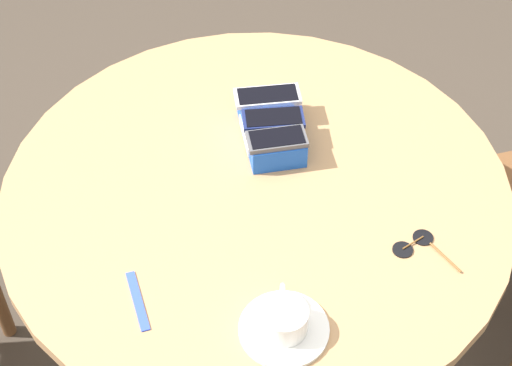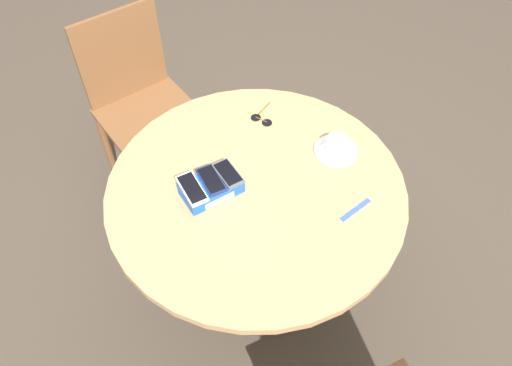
{
  "view_description": "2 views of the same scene",
  "coord_description": "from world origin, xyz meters",
  "px_view_note": "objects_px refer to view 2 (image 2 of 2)",
  "views": [
    {
      "loc": [
        1.13,
        -0.15,
        1.98
      ],
      "look_at": [
        0.0,
        0.0,
        0.75
      ],
      "focal_mm": 60.0,
      "sensor_mm": 36.0,
      "label": 1
    },
    {
      "loc": [
        -0.51,
        -0.93,
        2.04
      ],
      "look_at": [
        0.0,
        0.0,
        0.75
      ],
      "focal_mm": 35.0,
      "sensor_mm": 36.0,
      "label": 2
    }
  ],
  "objects_px": {
    "phone_box": "(211,188)",
    "sunglasses": "(262,119)",
    "phone_gray": "(228,173)",
    "coffee_cup": "(336,145)",
    "round_table": "(256,208)",
    "phone_white": "(192,189)",
    "lanyard_strap": "(356,210)",
    "saucer": "(336,150)",
    "phone_navy": "(211,180)",
    "chair_far_side": "(143,105)"
  },
  "relations": [
    {
      "from": "saucer",
      "to": "chair_far_side",
      "type": "bearing_deg",
      "value": 117.17
    },
    {
      "from": "round_table",
      "to": "lanyard_strap",
      "type": "xyz_separation_m",
      "value": [
        0.24,
        -0.24,
        0.12
      ]
    },
    {
      "from": "round_table",
      "to": "chair_far_side",
      "type": "xyz_separation_m",
      "value": [
        -0.12,
        0.88,
        -0.15
      ]
    },
    {
      "from": "phone_white",
      "to": "lanyard_strap",
      "type": "distance_m",
      "value": 0.53
    },
    {
      "from": "phone_box",
      "to": "phone_gray",
      "type": "distance_m",
      "value": 0.07
    },
    {
      "from": "coffee_cup",
      "to": "chair_far_side",
      "type": "xyz_separation_m",
      "value": [
        -0.45,
        0.88,
        -0.3
      ]
    },
    {
      "from": "saucer",
      "to": "coffee_cup",
      "type": "xyz_separation_m",
      "value": [
        -0.0,
        0.0,
        0.03
      ]
    },
    {
      "from": "phone_white",
      "to": "lanyard_strap",
      "type": "xyz_separation_m",
      "value": [
        0.44,
        -0.29,
        -0.06
      ]
    },
    {
      "from": "phone_white",
      "to": "round_table",
      "type": "bearing_deg",
      "value": -13.91
    },
    {
      "from": "saucer",
      "to": "coffee_cup",
      "type": "height_order",
      "value": "coffee_cup"
    },
    {
      "from": "phone_navy",
      "to": "round_table",
      "type": "bearing_deg",
      "value": -21.33
    },
    {
      "from": "phone_box",
      "to": "lanyard_strap",
      "type": "bearing_deg",
      "value": -37.64
    },
    {
      "from": "round_table",
      "to": "lanyard_strap",
      "type": "relative_size",
      "value": 7.79
    },
    {
      "from": "round_table",
      "to": "phone_gray",
      "type": "bearing_deg",
      "value": 145.94
    },
    {
      "from": "phone_white",
      "to": "phone_gray",
      "type": "relative_size",
      "value": 1.13
    },
    {
      "from": "phone_navy",
      "to": "lanyard_strap",
      "type": "bearing_deg",
      "value": -38.3
    },
    {
      "from": "phone_gray",
      "to": "chair_far_side",
      "type": "height_order",
      "value": "chair_far_side"
    },
    {
      "from": "sunglasses",
      "to": "phone_box",
      "type": "bearing_deg",
      "value": -144.34
    },
    {
      "from": "phone_box",
      "to": "coffee_cup",
      "type": "relative_size",
      "value": 1.78
    },
    {
      "from": "phone_white",
      "to": "phone_gray",
      "type": "height_order",
      "value": "same"
    },
    {
      "from": "phone_box",
      "to": "coffee_cup",
      "type": "bearing_deg",
      "value": -5.36
    },
    {
      "from": "round_table",
      "to": "coffee_cup",
      "type": "height_order",
      "value": "coffee_cup"
    },
    {
      "from": "phone_gray",
      "to": "saucer",
      "type": "distance_m",
      "value": 0.41
    },
    {
      "from": "phone_white",
      "to": "chair_far_side",
      "type": "height_order",
      "value": "chair_far_side"
    },
    {
      "from": "phone_box",
      "to": "phone_navy",
      "type": "xyz_separation_m",
      "value": [
        0.0,
        0.0,
        0.03
      ]
    },
    {
      "from": "phone_box",
      "to": "chair_far_side",
      "type": "bearing_deg",
      "value": 88.58
    },
    {
      "from": "sunglasses",
      "to": "coffee_cup",
      "type": "bearing_deg",
      "value": -61.55
    },
    {
      "from": "phone_gray",
      "to": "sunglasses",
      "type": "xyz_separation_m",
      "value": [
        0.26,
        0.23,
        -0.06
      ]
    },
    {
      "from": "phone_white",
      "to": "chair_far_side",
      "type": "distance_m",
      "value": 0.9
    },
    {
      "from": "phone_gray",
      "to": "sunglasses",
      "type": "distance_m",
      "value": 0.35
    },
    {
      "from": "saucer",
      "to": "phone_gray",
      "type": "bearing_deg",
      "value": 173.47
    },
    {
      "from": "phone_white",
      "to": "phone_navy",
      "type": "height_order",
      "value": "same"
    },
    {
      "from": "chair_far_side",
      "to": "round_table",
      "type": "bearing_deg",
      "value": -82.24
    },
    {
      "from": "round_table",
      "to": "phone_white",
      "type": "height_order",
      "value": "phone_white"
    },
    {
      "from": "phone_white",
      "to": "lanyard_strap",
      "type": "bearing_deg",
      "value": -33.43
    },
    {
      "from": "phone_box",
      "to": "sunglasses",
      "type": "relative_size",
      "value": 1.77
    },
    {
      "from": "phone_gray",
      "to": "coffee_cup",
      "type": "bearing_deg",
      "value": -6.54
    },
    {
      "from": "phone_white",
      "to": "lanyard_strap",
      "type": "relative_size",
      "value": 1.06
    },
    {
      "from": "round_table",
      "to": "lanyard_strap",
      "type": "distance_m",
      "value": 0.36
    },
    {
      "from": "phone_gray",
      "to": "sunglasses",
      "type": "relative_size",
      "value": 1.08
    },
    {
      "from": "phone_box",
      "to": "saucer",
      "type": "bearing_deg",
      "value": -5.36
    },
    {
      "from": "phone_white",
      "to": "phone_gray",
      "type": "distance_m",
      "value": 0.13
    },
    {
      "from": "round_table",
      "to": "phone_navy",
      "type": "relative_size",
      "value": 7.96
    },
    {
      "from": "sunglasses",
      "to": "chair_far_side",
      "type": "distance_m",
      "value": 0.73
    },
    {
      "from": "round_table",
      "to": "phone_white",
      "type": "distance_m",
      "value": 0.28
    },
    {
      "from": "phone_white",
      "to": "saucer",
      "type": "xyz_separation_m",
      "value": [
        0.54,
        -0.05,
        -0.06
      ]
    },
    {
      "from": "phone_navy",
      "to": "sunglasses",
      "type": "relative_size",
      "value": 1.13
    },
    {
      "from": "phone_navy",
      "to": "phone_gray",
      "type": "distance_m",
      "value": 0.06
    },
    {
      "from": "phone_white",
      "to": "coffee_cup",
      "type": "xyz_separation_m",
      "value": [
        0.53,
        -0.05,
        -0.02
      ]
    },
    {
      "from": "phone_white",
      "to": "saucer",
      "type": "bearing_deg",
      "value": -4.89
    }
  ]
}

